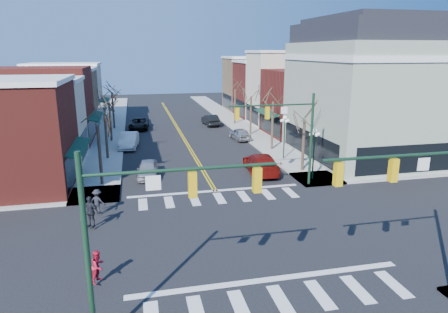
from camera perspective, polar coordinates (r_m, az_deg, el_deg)
ground at (r=23.20m, az=2.63°, el=-11.28°), size 160.00×160.00×0.00m
sidewalk_left at (r=41.45m, az=-16.66°, el=0.05°), size 3.50×70.00×0.15m
sidewalk_right at (r=43.75m, az=6.82°, el=1.33°), size 3.50×70.00×0.15m
bldg_left_stucco_a at (r=41.30m, az=-26.47°, el=4.28°), size 10.00×7.00×7.50m
bldg_left_brick_b at (r=48.96m, az=-24.43°, el=6.53°), size 10.00×9.00×8.50m
bldg_left_tan at (r=57.05m, az=-22.80°, el=7.34°), size 10.00×7.50×7.80m
bldg_left_stucco_b at (r=64.63m, az=-21.68°, el=8.38°), size 10.00×8.00×8.20m
bldg_right_brick_a at (r=50.82m, az=12.04°, el=7.49°), size 10.00×8.50×8.00m
bldg_right_stucco at (r=57.81m, az=8.89°, el=9.49°), size 10.00×7.00×10.00m
bldg_right_brick_b at (r=64.88m, az=6.43°, el=9.47°), size 10.00×8.00×8.50m
bldg_right_tan at (r=72.45m, az=4.35°, el=10.27°), size 10.00×8.00×9.00m
victorian_corner at (r=41.18m, az=20.07°, el=9.00°), size 12.25×14.25×13.30m
traffic_mast_near_left at (r=13.81m, az=-11.60°, el=-8.93°), size 6.60×0.28×7.20m
traffic_mast_near_right at (r=17.74m, az=27.20°, el=-4.92°), size 6.60×0.28×7.20m
traffic_mast_far_right at (r=30.15m, az=9.24°, el=4.13°), size 6.60×0.28×7.20m
lamppost_corner at (r=32.54m, az=12.75°, el=1.60°), size 0.36×0.36×4.33m
lamppost_midblock at (r=38.38m, az=8.64°, el=3.78°), size 0.36×0.36×4.33m
tree_left_a at (r=32.17m, az=-17.30°, el=0.07°), size 0.24×0.24×4.76m
tree_left_b at (r=39.92m, az=-16.50°, el=3.12°), size 0.24×0.24×5.04m
tree_left_c at (r=47.82m, az=-15.93°, el=4.71°), size 0.24×0.24×4.55m
tree_left_d at (r=55.69m, az=-15.54°, el=6.28°), size 0.24×0.24×4.90m
tree_right_a at (r=34.98m, az=11.25°, el=1.50°), size 0.24×0.24×4.62m
tree_right_b at (r=42.19m, az=6.92°, el=4.32°), size 0.24×0.24×5.18m
tree_right_c at (r=49.72m, az=3.84°, el=5.78°), size 0.24×0.24×4.83m
tree_right_d at (r=57.34m, az=1.57°, el=7.09°), size 0.24×0.24×4.97m
car_left_near at (r=33.79m, az=-10.83°, el=-1.78°), size 2.10×4.28×1.41m
car_left_mid at (r=44.51m, az=-13.45°, el=2.25°), size 2.28×5.17×1.65m
car_left_far at (r=55.11m, az=-12.06°, el=4.61°), size 2.81×5.46×1.48m
car_right_near at (r=34.56m, az=5.31°, el=-0.96°), size 2.78×5.94×1.68m
car_right_mid at (r=47.34m, az=2.25°, el=3.26°), size 2.06×4.35×1.44m
car_right_far at (r=56.66m, az=-1.95°, el=5.23°), size 1.97×4.78×1.54m
pedestrian_red_b at (r=19.30m, az=-17.54°, el=-14.72°), size 0.87×0.93×1.52m
pedestrian_dark_a at (r=24.86m, az=-18.58°, el=-7.47°), size 1.19×0.99×1.90m
pedestrian_dark_b at (r=26.84m, az=-17.63°, el=-6.09°), size 1.18×0.98×1.58m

